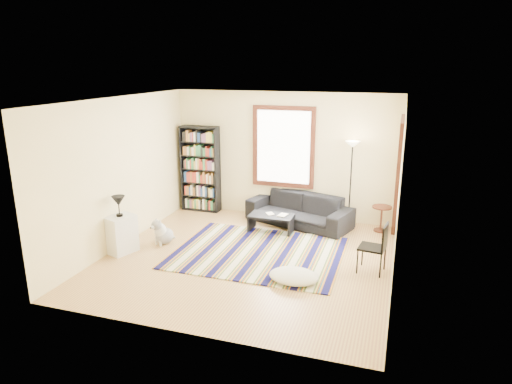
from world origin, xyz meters
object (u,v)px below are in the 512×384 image
(bookshelf, at_px, (200,169))
(coffee_table, at_px, (271,223))
(sofa, at_px, (299,209))
(folding_chair, at_px, (372,248))
(dog, at_px, (164,231))
(floor_lamp, at_px, (350,185))
(floor_cushion, at_px, (294,276))
(white_cabinet, at_px, (121,234))
(side_table, at_px, (381,219))

(bookshelf, bearing_deg, coffee_table, -24.13)
(sofa, relative_size, folding_chair, 2.63)
(bookshelf, distance_m, dog, 2.28)
(bookshelf, relative_size, dog, 3.90)
(floor_lamp, bearing_deg, dog, -148.97)
(floor_cushion, distance_m, white_cabinet, 3.32)
(side_table, bearing_deg, white_cabinet, -150.00)
(floor_cushion, xyz_separation_m, folding_chair, (1.14, 0.77, 0.33))
(coffee_table, distance_m, dog, 2.19)
(floor_cushion, xyz_separation_m, floor_lamp, (0.52, 2.81, 0.83))
(coffee_table, bearing_deg, floor_cushion, -64.97)
(bookshelf, xyz_separation_m, folding_chair, (4.10, -2.21, -0.57))
(sofa, xyz_separation_m, floor_cushion, (0.53, -2.71, -0.23))
(sofa, relative_size, white_cabinet, 3.24)
(folding_chair, relative_size, white_cabinet, 1.23)
(sofa, bearing_deg, bookshelf, -168.61)
(dog, bearing_deg, folding_chair, 21.54)
(floor_lamp, relative_size, dog, 3.63)
(coffee_table, bearing_deg, folding_chair, -31.89)
(bookshelf, bearing_deg, sofa, -6.34)
(coffee_table, xyz_separation_m, floor_lamp, (1.50, 0.72, 0.75))
(floor_lamp, distance_m, white_cabinet, 4.67)
(side_table, bearing_deg, floor_cushion, -113.05)
(floor_cushion, bearing_deg, sofa, 101.09)
(floor_lamp, relative_size, side_table, 3.44)
(coffee_table, bearing_deg, bookshelf, 155.87)
(coffee_table, distance_m, floor_cushion, 2.30)
(bookshelf, distance_m, folding_chair, 4.69)
(floor_lamp, bearing_deg, floor_cushion, -100.54)
(sofa, height_order, white_cabinet, white_cabinet)
(sofa, distance_m, side_table, 1.73)
(bookshelf, distance_m, coffee_table, 2.33)
(sofa, height_order, bookshelf, bookshelf)
(white_cabinet, bearing_deg, folding_chair, 26.89)
(floor_cushion, bearing_deg, folding_chair, 33.99)
(sofa, relative_size, bookshelf, 1.13)
(floor_lamp, bearing_deg, bookshelf, 177.20)
(bookshelf, relative_size, coffee_table, 2.22)
(bookshelf, height_order, coffee_table, bookshelf)
(sofa, bearing_deg, floor_lamp, 23.16)
(side_table, height_order, folding_chair, folding_chair)
(white_cabinet, bearing_deg, floor_cushion, 16.13)
(dog, bearing_deg, side_table, 48.87)
(coffee_table, distance_m, side_table, 2.28)
(bookshelf, bearing_deg, dog, -84.87)
(floor_lamp, distance_m, folding_chair, 2.19)
(folding_chair, bearing_deg, sofa, 138.96)
(bookshelf, distance_m, side_table, 4.22)
(sofa, xyz_separation_m, dog, (-2.24, -1.88, -0.07))
(side_table, relative_size, white_cabinet, 0.77)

